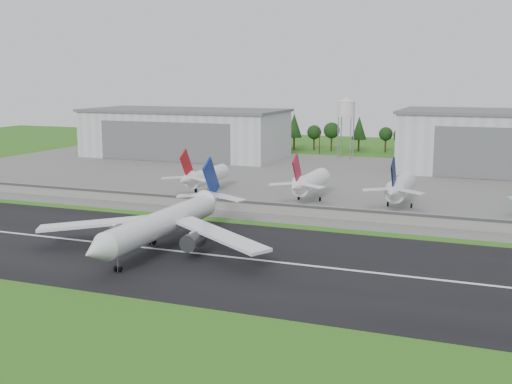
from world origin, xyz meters
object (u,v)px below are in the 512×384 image
at_px(main_airliner, 161,229).
at_px(parked_jet_red_a, 203,176).
at_px(parked_jet_red_b, 308,182).
at_px(parked_jet_navy, 399,188).

relative_size(main_airliner, parked_jet_red_a, 1.89).
distance_m(parked_jet_red_a, parked_jet_red_b, 36.38).
distance_m(parked_jet_red_b, parked_jet_navy, 28.16).
bearing_deg(parked_jet_navy, main_airliner, -122.23).
relative_size(main_airliner, parked_jet_red_b, 1.89).
bearing_deg(parked_jet_navy, parked_jet_red_a, -179.96).
height_order(main_airliner, parked_jet_navy, main_airliner).
height_order(main_airliner, parked_jet_red_a, main_airliner).
bearing_deg(parked_jet_red_a, parked_jet_red_b, 0.05).
relative_size(main_airliner, parked_jet_navy, 1.89).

